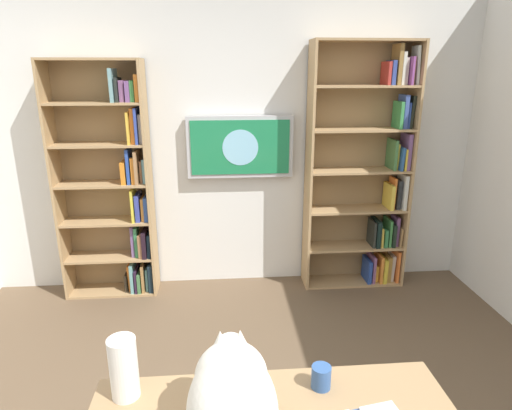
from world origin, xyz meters
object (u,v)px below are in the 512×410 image
Objects in this scene: bookshelf_left at (369,175)px; wall_mounted_tv at (240,147)px; paper_towel_roll at (124,368)px; cat at (232,398)px; coffee_mug at (321,377)px; bookshelf_right at (116,187)px.

bookshelf_left is 1.20m from wall_mounted_tv.
paper_towel_roll is (0.57, 2.36, -0.46)m from wall_mounted_tv.
coffee_mug is at bearing -146.79° from cat.
wall_mounted_tv is (-1.09, -0.08, 0.32)m from bookshelf_right.
wall_mounted_tv is 3.64× the size of paper_towel_roll.
paper_towel_roll is at bearing -31.77° from cat.
bookshelf_right is 3.50× the size of cat.
paper_towel_roll is 0.78m from coffee_mug.
bookshelf_left reaches higher than cat.
bookshelf_left is 1.07× the size of bookshelf_right.
cat is 6.11× the size of coffee_mug.
bookshelf_left is 23.00× the size of coffee_mug.
bookshelf_right is 1.14m from wall_mounted_tv.
cat reaches higher than coffee_mug.
bookshelf_right reaches higher than cat.
bookshelf_right is at bearing 4.43° from wall_mounted_tv.
coffee_mug is at bearing 67.32° from bookshelf_left.
bookshelf_left is at bearing 175.96° from wall_mounted_tv.
bookshelf_left is at bearing -112.68° from coffee_mug.
bookshelf_left is at bearing -179.95° from bookshelf_right.
bookshelf_left is 8.56× the size of paper_towel_roll.
bookshelf_right reaches higher than paper_towel_roll.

